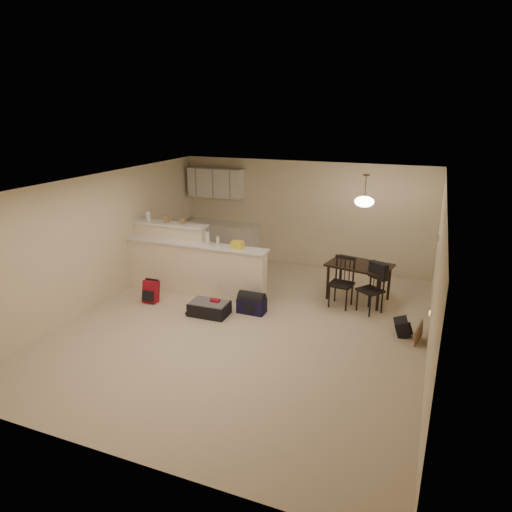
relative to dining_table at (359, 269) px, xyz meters
The scene contains 20 objects.
room 2.53m from the dining_table, 131.36° to the right, with size 7.00×7.02×2.50m.
breakfast_bar 3.50m from the dining_table, 165.62° to the right, with size 3.08×0.58×1.39m.
upper_cabinets 4.29m from the dining_table, 158.97° to the left, with size 1.40×0.34×0.70m, color white.
kitchen_counter 3.87m from the dining_table, 159.71° to the left, with size 1.80×0.60×0.90m, color white.
thermostat 1.63m from the dining_table, 12.41° to the right, with size 0.02×0.12×0.12m, color beige.
jar 4.46m from the dining_table, behind, with size 0.10×0.10×0.20m, color silver.
cereal_box 4.03m from the dining_table, 169.36° to the right, with size 0.10×0.07×0.16m, color #936E4C.
small_box 3.67m from the dining_table, 168.26° to the right, with size 0.08×0.06×0.12m, color #936E4C.
bottle_a 3.04m from the dining_table, 161.45° to the right, with size 0.07×0.07×0.26m, color silver.
bottle_b 2.82m from the dining_table, 160.00° to the right, with size 0.06×0.06×0.18m, color silver.
bag_lump 2.44m from the dining_table, 156.59° to the right, with size 0.22×0.18×0.14m, color #936E4C.
dining_table is the anchor object (origin of this frame).
pendant_lamp 1.34m from the dining_table, 63.43° to the left, with size 0.36×0.36×0.62m.
dining_chair_near 0.55m from the dining_table, 118.70° to the right, with size 0.42×0.40×0.97m, color black, non-canonical shape.
dining_chair_far 0.63m from the dining_table, 59.81° to the right, with size 0.40×0.39×0.92m, color black, non-canonical shape.
suitcase 3.03m from the dining_table, 144.48° to the right, with size 0.71×0.46×0.24m, color black.
red_backpack 4.12m from the dining_table, 156.69° to the right, with size 0.29×0.18×0.43m, color maroon.
navy_duffel 2.26m from the dining_table, 141.96° to the right, with size 0.52×0.28×0.28m, color #131136.
black_daypack 1.65m from the dining_table, 52.30° to the right, with size 0.31×0.22×0.27m, color black.
cardboard_sheet 1.95m from the dining_table, 49.56° to the right, with size 0.42×0.02×0.32m, color #936E4C.
Camera 1 is at (2.84, -6.73, 3.65)m, focal length 32.00 mm.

